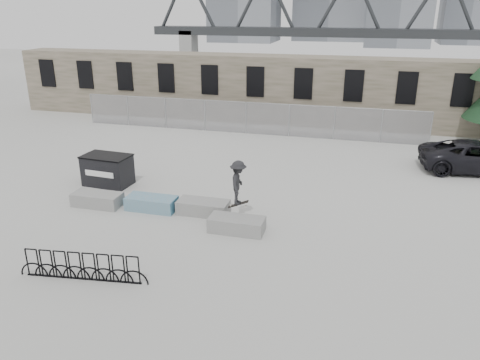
% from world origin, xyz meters
% --- Properties ---
extents(ground, '(120.00, 120.00, 0.00)m').
position_xyz_m(ground, '(0.00, 0.00, 0.00)').
color(ground, beige).
rests_on(ground, ground).
extents(stone_wall, '(36.00, 2.58, 4.50)m').
position_xyz_m(stone_wall, '(0.00, 16.24, 2.26)').
color(stone_wall, '#645C4A').
rests_on(stone_wall, ground).
extents(chainlink_fence, '(22.06, 0.06, 2.02)m').
position_xyz_m(chainlink_fence, '(-0.00, 12.50, 1.04)').
color(chainlink_fence, gray).
rests_on(chainlink_fence, ground).
extents(planter_far_left, '(2.00, 0.90, 0.53)m').
position_xyz_m(planter_far_left, '(-3.04, -0.19, 0.29)').
color(planter_far_left, gray).
rests_on(planter_far_left, ground).
extents(planter_center_left, '(2.00, 0.90, 0.53)m').
position_xyz_m(planter_center_left, '(-0.73, 0.03, 0.29)').
color(planter_center_left, teal).
rests_on(planter_center_left, ground).
extents(planter_center_right, '(2.00, 0.90, 0.53)m').
position_xyz_m(planter_center_right, '(1.40, 0.18, 0.29)').
color(planter_center_right, gray).
rests_on(planter_center_right, ground).
extents(planter_offset, '(2.00, 0.90, 0.53)m').
position_xyz_m(planter_offset, '(3.08, -0.97, 0.29)').
color(planter_offset, gray).
rests_on(planter_offset, ground).
extents(dumpster, '(2.20, 1.44, 1.39)m').
position_xyz_m(dumpster, '(-3.82, 2.08, 0.70)').
color(dumpster, black).
rests_on(dumpster, ground).
extents(bike_rack, '(4.02, 0.54, 0.90)m').
position_xyz_m(bike_rack, '(-0.51, -5.21, 0.44)').
color(bike_rack, black).
rests_on(bike_rack, ground).
extents(truss_bridge, '(70.00, 3.00, 9.80)m').
position_xyz_m(truss_bridge, '(10.00, 55.00, 4.13)').
color(truss_bridge, '#2D3033').
rests_on(truss_bridge, ground).
extents(suv, '(5.63, 3.05, 1.50)m').
position_xyz_m(suv, '(12.74, 8.35, 0.75)').
color(suv, black).
rests_on(suv, ground).
extents(skateboarder, '(0.78, 1.15, 1.85)m').
position_xyz_m(skateboarder, '(2.92, -0.16, 1.58)').
color(skateboarder, '#232325').
rests_on(skateboarder, ground).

